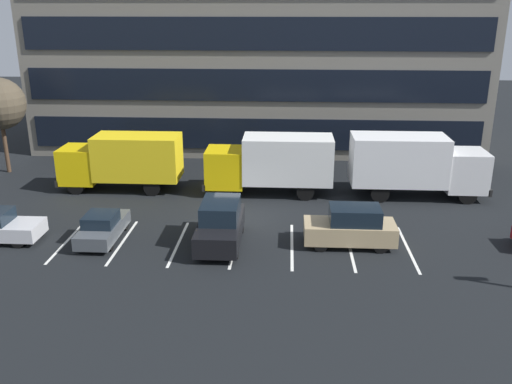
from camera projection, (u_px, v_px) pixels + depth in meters
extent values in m
plane|color=black|center=(240.00, 221.00, 30.02)|extent=(120.00, 120.00, 0.00)
cube|color=slate|center=(258.00, 33.00, 44.10)|extent=(34.73, 10.78, 18.00)
cube|color=black|center=(254.00, 134.00, 41.23)|extent=(33.34, 0.16, 2.30)
cube|color=black|center=(254.00, 85.00, 40.06)|extent=(33.34, 0.16, 2.30)
cube|color=black|center=(254.00, 34.00, 38.89)|extent=(33.34, 0.16, 2.30)
cube|color=silver|center=(68.00, 240.00, 27.58)|extent=(0.14, 5.40, 0.01)
cube|color=silver|center=(123.00, 242.00, 27.43)|extent=(0.14, 5.40, 0.01)
cube|color=silver|center=(178.00, 243.00, 27.28)|extent=(0.14, 5.40, 0.01)
cube|color=silver|center=(235.00, 245.00, 27.12)|extent=(0.14, 5.40, 0.01)
cube|color=silver|center=(292.00, 246.00, 26.97)|extent=(0.14, 5.40, 0.01)
cube|color=silver|center=(350.00, 247.00, 26.82)|extent=(0.14, 5.40, 0.01)
cube|color=silver|center=(408.00, 249.00, 26.66)|extent=(0.14, 5.40, 0.01)
cube|color=yellow|center=(80.00, 164.00, 34.77)|extent=(2.22, 2.42, 2.22)
cube|color=black|center=(62.00, 157.00, 34.68)|extent=(0.06, 2.03, 0.98)
cube|color=yellow|center=(138.00, 157.00, 34.38)|extent=(5.24, 2.52, 2.72)
cube|color=black|center=(64.00, 179.00, 35.14)|extent=(0.20, 2.42, 0.40)
cylinder|color=black|center=(76.00, 186.00, 34.15)|extent=(1.01, 0.30, 1.01)
cylinder|color=black|center=(88.00, 176.00, 36.11)|extent=(1.01, 0.30, 1.01)
cylinder|color=black|center=(152.00, 188.00, 33.89)|extent=(1.01, 0.30, 1.01)
cylinder|color=black|center=(160.00, 178.00, 35.85)|extent=(1.01, 0.30, 1.01)
cube|color=white|center=(464.00, 170.00, 33.16)|extent=(2.37, 2.59, 2.37)
cube|color=black|center=(485.00, 163.00, 32.94)|extent=(0.06, 2.17, 1.04)
cube|color=white|center=(398.00, 160.00, 33.18)|extent=(5.61, 2.70, 2.91)
cube|color=black|center=(483.00, 187.00, 33.42)|extent=(0.22, 2.59, 0.43)
cylinder|color=black|center=(457.00, 183.00, 34.59)|extent=(1.08, 0.32, 1.08)
cylinder|color=black|center=(468.00, 195.00, 32.49)|extent=(1.08, 0.32, 1.08)
cylinder|color=black|center=(374.00, 182.00, 34.87)|extent=(1.08, 0.32, 1.08)
cylinder|color=black|center=(380.00, 193.00, 32.77)|extent=(1.08, 0.32, 1.08)
cube|color=yellow|center=(225.00, 167.00, 34.00)|extent=(2.29, 2.49, 2.29)
cube|color=black|center=(207.00, 160.00, 33.92)|extent=(0.06, 2.09, 1.01)
cube|color=white|center=(288.00, 159.00, 33.61)|extent=(5.40, 2.60, 2.80)
cube|color=black|center=(206.00, 182.00, 34.39)|extent=(0.21, 2.49, 0.42)
cylinder|color=black|center=(224.00, 190.00, 33.36)|extent=(1.04, 0.31, 1.04)
cylinder|color=black|center=(227.00, 180.00, 35.39)|extent=(1.04, 0.31, 1.04)
cylinder|color=black|center=(305.00, 192.00, 33.09)|extent=(1.04, 0.31, 1.04)
cylinder|color=black|center=(304.00, 181.00, 35.12)|extent=(1.04, 0.31, 1.04)
cube|color=tan|center=(349.00, 231.00, 26.84)|extent=(4.41, 1.87, 0.91)
cube|color=black|center=(355.00, 215.00, 26.55)|extent=(2.43, 1.65, 0.81)
cylinder|color=black|center=(321.00, 245.00, 26.27)|extent=(0.65, 0.21, 0.65)
cylinder|color=black|center=(319.00, 232.00, 27.82)|extent=(0.65, 0.21, 0.65)
cylinder|color=black|center=(381.00, 247.00, 26.12)|extent=(0.65, 0.21, 0.65)
cylinder|color=black|center=(376.00, 233.00, 27.66)|extent=(0.65, 0.21, 0.65)
cube|color=#474C51|center=(103.00, 229.00, 27.56)|extent=(1.68, 4.01, 0.65)
cube|color=black|center=(101.00, 219.00, 27.17)|extent=(1.48, 1.69, 0.56)
cylinder|color=black|center=(98.00, 224.00, 28.90)|extent=(0.21, 0.56, 0.56)
cylinder|color=black|center=(125.00, 225.00, 28.82)|extent=(0.21, 0.56, 0.56)
cylinder|color=black|center=(80.00, 244.00, 26.48)|extent=(0.21, 0.56, 0.56)
cylinder|color=black|center=(110.00, 245.00, 26.40)|extent=(0.21, 0.56, 0.56)
cube|color=black|center=(220.00, 230.00, 26.90)|extent=(2.02, 4.77, 0.99)
cube|color=black|center=(220.00, 210.00, 26.82)|extent=(1.78, 2.62, 0.88)
cylinder|color=black|center=(236.00, 251.00, 25.54)|extent=(0.23, 0.71, 0.71)
cylinder|color=black|center=(198.00, 251.00, 25.64)|extent=(0.23, 0.71, 0.71)
cylinder|color=black|center=(241.00, 226.00, 28.43)|extent=(0.23, 0.71, 0.71)
cylinder|color=black|center=(207.00, 226.00, 28.53)|extent=(0.23, 0.71, 0.71)
cylinder|color=black|center=(32.00, 229.00, 28.20)|extent=(0.62, 0.23, 0.62)
cylinder|color=black|center=(18.00, 242.00, 26.69)|extent=(0.62, 0.23, 0.62)
cylinder|color=#473323|center=(6.00, 148.00, 38.26)|extent=(0.28, 0.28, 3.43)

